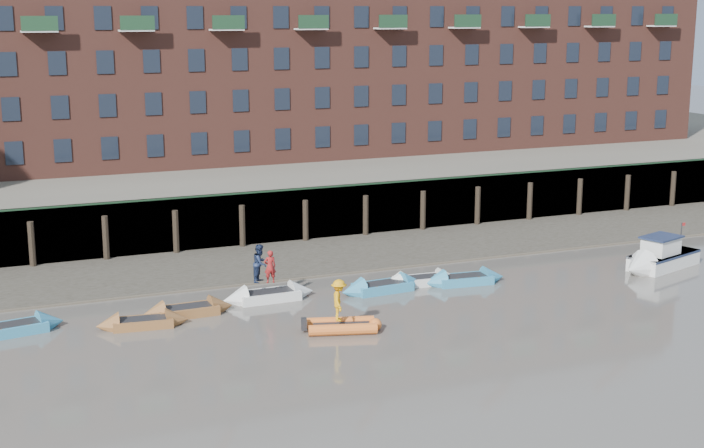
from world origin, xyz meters
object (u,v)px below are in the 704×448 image
rowboat_5 (420,281)px  rib_tender (345,326)px  rowboat_1 (143,323)px  person_rower_b (260,263)px  person_rib_crew (339,300)px  rowboat_0 (12,329)px  rowboat_2 (187,311)px  motor_launch (654,260)px  rowboat_6 (464,280)px  rowboat_3 (269,296)px  person_rower_a (270,267)px  rowboat_4 (383,287)px

rowboat_5 → rib_tender: 8.41m
rowboat_1 → person_rower_b: size_ratio=2.23×
rib_tender → person_rower_b: person_rower_b is taller
person_rib_crew → rowboat_1: bearing=82.7°
rowboat_0 → rowboat_5: 20.13m
rowboat_2 → person_rib_crew: bearing=-42.7°
rowboat_1 → rowboat_2: 2.44m
motor_launch → person_rib_crew: person_rib_crew is taller
rowboat_1 → rowboat_6: (16.80, 0.72, 0.02)m
rowboat_1 → person_rib_crew: size_ratio=2.26×
rowboat_0 → rowboat_6: bearing=-11.5°
rowboat_3 → person_rib_crew: size_ratio=2.51×
rowboat_5 → person_rower_b: 8.63m
person_rower_a → person_rower_b: (-0.39, 0.34, 0.13)m
rowboat_0 → rowboat_3: rowboat_3 is taller
rowboat_1 → rowboat_3: 6.74m
rowboat_4 → person_rower_b: 6.41m
rowboat_5 → rib_tender: size_ratio=1.25×
rowboat_4 → rowboat_5: bearing=5.4°
rowboat_2 → rowboat_6: 14.55m
rowboat_1 → rowboat_6: size_ratio=0.93×
rowboat_4 → motor_launch: size_ratio=0.79×
rowboat_6 → person_rower_b: 10.83m
rowboat_2 → person_rower_a: person_rower_a is taller
rowboat_0 → rowboat_4: 17.80m
rowboat_4 → motor_launch: (15.43, -1.91, 0.36)m
person_rib_crew → rowboat_6: bearing=-42.7°
rowboat_0 → rowboat_4: (17.80, -0.21, 0.00)m
rowboat_1 → rowboat_4: rowboat_4 is taller
rowboat_5 → motor_launch: 13.31m
rowboat_6 → person_rower_a: person_rower_a is taller
rowboat_1 → person_rower_b: 6.72m
person_rower_b → person_rib_crew: bearing=-126.6°
rowboat_4 → rowboat_5: 2.36m
rowboat_0 → rowboat_5: rowboat_0 is taller
rowboat_2 → rib_tender: 7.72m
rowboat_2 → person_rib_crew: 7.62m
rowboat_5 → person_rib_crew: 8.72m
rowboat_2 → rowboat_5: rowboat_2 is taller
motor_launch → person_rower_b: size_ratio=3.14×
rowboat_0 → person_rower_b: person_rower_b is taller
rowboat_4 → person_rower_a: bearing=169.2°
rowboat_0 → person_rib_crew: (13.43, -5.25, 1.24)m
rowboat_6 → motor_launch: (10.93, -1.57, 0.37)m
rowboat_5 → person_rower_b: (-8.45, 0.60, 1.64)m
rowboat_0 → person_rower_a: bearing=-7.9°
person_rib_crew → rowboat_5: bearing=-31.6°
rowboat_0 → rowboat_4: size_ratio=1.01×
motor_launch → person_rib_crew: (-19.80, -3.13, 0.88)m
rowboat_3 → motor_launch: motor_launch is taller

